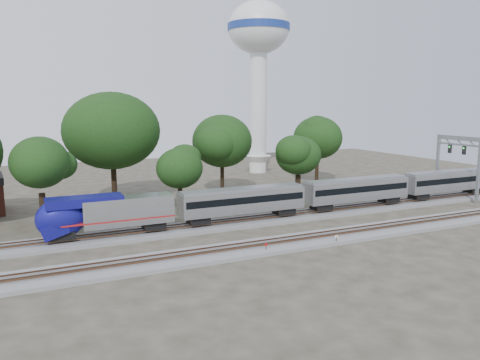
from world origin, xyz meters
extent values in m
plane|color=#383328|center=(0.00, 0.00, 0.00)|extent=(160.00, 160.00, 0.00)
cube|color=slate|center=(0.00, 6.00, 0.20)|extent=(160.00, 5.00, 0.40)
cube|color=brown|center=(0.00, 5.28, 0.66)|extent=(160.00, 0.08, 0.15)
cube|color=brown|center=(0.00, 6.72, 0.66)|extent=(160.00, 0.08, 0.15)
cube|color=slate|center=(0.00, -4.00, 0.20)|extent=(160.00, 5.00, 0.40)
cube|color=brown|center=(0.00, -4.72, 0.66)|extent=(160.00, 0.08, 0.15)
cube|color=brown|center=(0.00, -3.28, 0.66)|extent=(160.00, 0.08, 0.15)
cube|color=#B3B5BB|center=(-9.90, 6.00, 3.09)|extent=(9.83, 2.78, 3.06)
ellipsoid|color=navy|center=(-16.94, 6.00, 2.86)|extent=(5.01, 2.89, 4.26)
cube|color=navy|center=(-14.44, 6.00, 4.53)|extent=(7.88, 2.73, 0.93)
cube|color=black|center=(-16.48, 6.00, 3.79)|extent=(0.41, 2.13, 1.21)
cube|color=maroon|center=(-11.01, 6.00, 2.31)|extent=(12.05, 2.82, 0.17)
cube|color=black|center=(-16.80, 6.00, 1.15)|extent=(2.41, 2.04, 0.83)
cube|color=black|center=(-7.07, 6.00, 1.15)|extent=(2.41, 2.04, 0.83)
cube|color=#B3B5BB|center=(4.16, 6.00, 2.95)|extent=(16.13, 2.78, 2.78)
cube|color=black|center=(4.16, 6.00, 3.23)|extent=(15.57, 2.83, 0.83)
cube|color=gray|center=(4.16, 6.00, 4.39)|extent=(15.76, 2.22, 0.32)
cube|color=black|center=(-1.68, 6.00, 1.15)|extent=(2.41, 2.04, 0.83)
cube|color=black|center=(10.00, 6.00, 1.15)|extent=(2.41, 2.04, 0.83)
cube|color=#B3B5BB|center=(21.64, 6.00, 2.95)|extent=(16.13, 2.78, 2.78)
cube|color=black|center=(21.64, 6.00, 3.23)|extent=(15.57, 2.83, 0.83)
cube|color=gray|center=(21.64, 6.00, 4.39)|extent=(15.76, 2.22, 0.32)
cube|color=black|center=(15.80, 6.00, 1.15)|extent=(2.41, 2.04, 0.83)
cube|color=black|center=(27.48, 6.00, 1.15)|extent=(2.41, 2.04, 0.83)
cube|color=#B3B5BB|center=(39.13, 6.00, 2.95)|extent=(16.13, 2.78, 2.78)
cube|color=black|center=(39.13, 6.00, 3.23)|extent=(15.57, 2.83, 0.83)
cube|color=gray|center=(39.13, 6.00, 4.39)|extent=(15.76, 2.22, 0.32)
cube|color=black|center=(33.29, 6.00, 1.15)|extent=(2.41, 2.04, 0.83)
cube|color=black|center=(44.97, 6.00, 1.15)|extent=(2.41, 2.04, 0.83)
cylinder|color=#512D19|center=(1.29, -5.50, 0.48)|extent=(0.06, 0.06, 0.96)
cylinder|color=red|center=(1.29, -5.50, 0.91)|extent=(0.34, 0.11, 0.34)
cylinder|color=#512D19|center=(9.28, -6.24, 0.51)|extent=(0.07, 0.07, 1.01)
cylinder|color=silver|center=(9.28, -6.24, 0.95)|extent=(0.35, 0.14, 0.36)
cube|color=#512D19|center=(6.06, -5.10, 0.15)|extent=(0.56, 0.43, 0.30)
cylinder|color=silver|center=(26.07, 44.76, 12.79)|extent=(3.65, 3.65, 25.58)
cone|color=silver|center=(26.07, 44.76, 1.83)|extent=(5.85, 5.85, 3.65)
ellipsoid|color=silver|center=(26.07, 44.76, 30.38)|extent=(12.79, 12.79, 10.87)
cylinder|color=navy|center=(26.07, 44.76, 30.38)|extent=(12.94, 12.94, 1.46)
cube|color=gray|center=(40.99, 2.18, 4.91)|extent=(0.38, 0.38, 9.83)
cube|color=gray|center=(40.99, 9.82, 4.91)|extent=(0.38, 0.38, 9.83)
cube|color=gray|center=(40.99, 6.00, 9.50)|extent=(0.44, 8.08, 0.66)
cube|color=gray|center=(40.99, 6.00, 8.52)|extent=(0.27, 8.08, 0.27)
cube|color=black|center=(40.66, 4.69, 7.75)|extent=(0.27, 0.55, 1.31)
cube|color=black|center=(40.66, 7.31, 7.75)|extent=(0.27, 0.55, 1.31)
cylinder|color=black|center=(-18.32, 14.10, 2.14)|extent=(0.70, 0.70, 4.29)
ellipsoid|color=black|center=(-18.32, 14.10, 7.96)|extent=(8.08, 8.08, 6.87)
cylinder|color=black|center=(-8.19, 24.13, 2.93)|extent=(0.70, 0.70, 5.86)
ellipsoid|color=black|center=(-8.19, 24.13, 10.88)|extent=(11.04, 11.04, 9.39)
cylinder|color=black|center=(-0.97, 15.16, 1.65)|extent=(0.70, 0.70, 3.30)
ellipsoid|color=black|center=(-0.97, 15.16, 6.13)|extent=(6.23, 6.23, 5.29)
cylinder|color=black|center=(8.80, 23.62, 2.39)|extent=(0.70, 0.70, 4.77)
ellipsoid|color=black|center=(8.80, 23.62, 8.87)|extent=(9.00, 9.00, 7.65)
cylinder|color=black|center=(19.01, 17.07, 1.82)|extent=(0.70, 0.70, 3.64)
ellipsoid|color=black|center=(19.01, 17.07, 6.75)|extent=(6.86, 6.86, 5.83)
cylinder|color=black|center=(29.09, 26.70, 2.31)|extent=(0.70, 0.70, 4.63)
ellipsoid|color=black|center=(29.09, 26.70, 8.59)|extent=(8.72, 8.72, 7.41)
camera|label=1|loc=(-19.94, -44.98, 14.74)|focal=35.00mm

